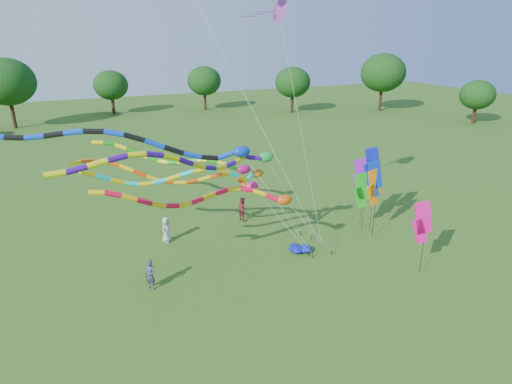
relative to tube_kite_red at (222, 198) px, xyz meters
name	(u,v)px	position (x,y,z in m)	size (l,w,h in m)	color
ground	(323,295)	(3.88, -3.80, -4.52)	(160.00, 160.00, 0.00)	#2D5B18
tree_ring	(387,191)	(6.43, -4.73, 0.96)	(117.12, 118.50, 9.52)	#382314
tube_kite_red	(222,198)	(0.00, 0.00, 0.00)	(12.70, 1.14, 6.44)	black
tube_kite_orange	(187,177)	(-1.04, 2.64, 0.46)	(11.92, 4.79, 6.71)	black
tube_kite_purple	(204,161)	(-1.02, -0.57, 2.22)	(14.06, 4.13, 8.44)	black
tube_kite_blue	(144,144)	(-3.38, 1.34, 2.83)	(16.13, 3.81, 9.03)	black
tube_kite_cyan	(204,176)	(-0.52, 1.22, 0.90)	(12.53, 2.26, 7.16)	black
tube_kite_green	(192,161)	(1.03, 8.91, -0.51)	(12.08, 5.44, 6.04)	black
delta_kite_high_c	(278,9)	(4.68, 3.19, 9.07)	(3.96, 3.78, 14.36)	black
banner_pole_blue_a	(374,180)	(10.18, 0.60, -0.61)	(1.16, 0.24, 5.18)	black
banner_pole_orange	(374,187)	(10.21, 0.58, -1.12)	(1.16, 0.10, 4.67)	black
banner_pole_magenta_b	(422,223)	(9.69, -4.03, -1.52)	(1.09, 0.55, 4.25)	black
banner_pole_violet	(361,176)	(10.55, 2.40, -0.97)	(1.10, 0.52, 4.81)	black
banner_pole_blue_b	(372,166)	(10.72, 1.55, -0.08)	(1.09, 0.54, 5.71)	black
banner_pole_green	(361,191)	(10.20, 1.74, -1.71)	(1.10, 0.54, 4.07)	black
blue_nylon_heap	(302,249)	(5.22, 0.64, -4.34)	(0.80, 1.06, 0.40)	#0C179F
person_a	(166,230)	(-1.86, 5.31, -3.69)	(0.81, 0.53, 1.67)	#BBB8A9
person_b	(150,275)	(-3.84, 0.32, -3.70)	(0.60, 0.39, 1.64)	#383A4F
person_c	(242,209)	(3.79, 6.50, -3.68)	(0.81, 0.63, 1.67)	#903437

